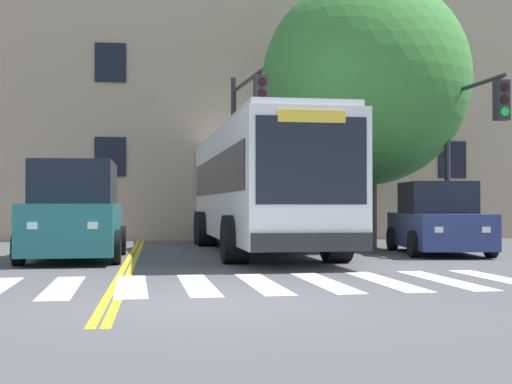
# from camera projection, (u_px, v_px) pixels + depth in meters

# --- Properties ---
(ground_plane) EXTENTS (120.00, 120.00, 0.00)m
(ground_plane) POSITION_uv_depth(u_px,v_px,m) (205.00, 303.00, 9.46)
(ground_plane) COLOR #4C4C4F
(crosswalk) EXTENTS (10.21, 3.58, 0.01)m
(crosswalk) POSITION_uv_depth(u_px,v_px,m) (230.00, 284.00, 11.73)
(crosswalk) COLOR white
(crosswalk) RESTS_ON ground
(lane_line_yellow_inner) EXTENTS (0.12, 36.00, 0.01)m
(lane_line_yellow_inner) POSITION_uv_depth(u_px,v_px,m) (138.00, 241.00, 25.34)
(lane_line_yellow_inner) COLOR gold
(lane_line_yellow_inner) RESTS_ON ground
(lane_line_yellow_outer) EXTENTS (0.12, 36.00, 0.01)m
(lane_line_yellow_outer) POSITION_uv_depth(u_px,v_px,m) (143.00, 241.00, 25.37)
(lane_line_yellow_outer) COLOR gold
(lane_line_yellow_outer) RESTS_ON ground
(city_bus) EXTENTS (3.13, 12.54, 3.39)m
(city_bus) POSITION_uv_depth(u_px,v_px,m) (258.00, 185.00, 19.78)
(city_bus) COLOR white
(city_bus) RESTS_ON ground
(car_teal_near_lane) EXTENTS (2.30, 4.81, 2.32)m
(car_teal_near_lane) POSITION_uv_depth(u_px,v_px,m) (75.00, 214.00, 16.89)
(car_teal_near_lane) COLOR #236B70
(car_teal_near_lane) RESTS_ON ground
(car_navy_far_lane) EXTENTS (2.52, 4.44, 1.91)m
(car_navy_far_lane) POSITION_uv_depth(u_px,v_px,m) (438.00, 221.00, 18.93)
(car_navy_far_lane) COLOR navy
(car_navy_far_lane) RESTS_ON ground
(car_black_behind_bus) EXTENTS (2.42, 4.47, 1.91)m
(car_black_behind_bus) POSITION_uv_depth(u_px,v_px,m) (226.00, 215.00, 29.66)
(car_black_behind_bus) COLOR black
(car_black_behind_bus) RESTS_ON ground
(traffic_light_near_corner) EXTENTS (0.41, 3.24, 5.09)m
(traffic_light_near_corner) POSITION_uv_depth(u_px,v_px,m) (470.00, 130.00, 19.28)
(traffic_light_near_corner) COLOR #28282D
(traffic_light_near_corner) RESTS_ON ground
(traffic_light_overhead) EXTENTS (0.62, 3.66, 5.17)m
(traffic_light_overhead) POSITION_uv_depth(u_px,v_px,m) (245.00, 128.00, 20.21)
(traffic_light_overhead) COLOR #28282D
(traffic_light_overhead) RESTS_ON ground
(street_tree_curbside_large) EXTENTS (8.56, 8.70, 8.29)m
(street_tree_curbside_large) POSITION_uv_depth(u_px,v_px,m) (365.00, 82.00, 21.80)
(street_tree_curbside_large) COLOR #4C3D2D
(street_tree_curbside_large) RESTS_ON ground
(building_facade) EXTENTS (31.89, 7.03, 12.00)m
(building_facade) POSITION_uv_depth(u_px,v_px,m) (116.00, 88.00, 28.78)
(building_facade) COLOR tan
(building_facade) RESTS_ON ground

